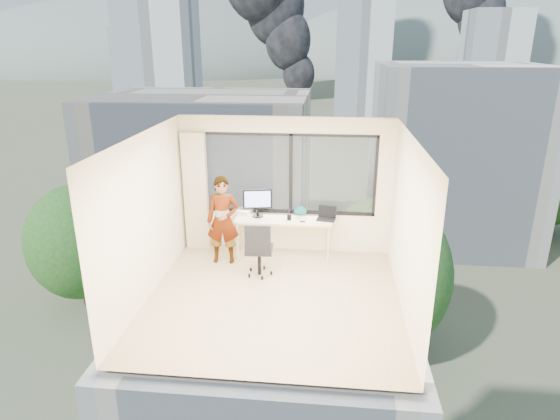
# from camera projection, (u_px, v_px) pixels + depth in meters

# --- Properties ---
(floor) EXTENTS (4.00, 4.00, 0.01)m
(floor) POSITION_uv_depth(u_px,v_px,m) (273.00, 298.00, 7.72)
(floor) COLOR #D1B488
(floor) RESTS_ON ground
(ceiling) EXTENTS (4.00, 4.00, 0.01)m
(ceiling) POSITION_uv_depth(u_px,v_px,m) (273.00, 137.00, 6.85)
(ceiling) COLOR white
(ceiling) RESTS_ON ground
(wall_front) EXTENTS (4.00, 0.01, 2.60)m
(wall_front) POSITION_uv_depth(u_px,v_px,m) (252.00, 286.00, 5.41)
(wall_front) COLOR #F6EABE
(wall_front) RESTS_ON ground
(wall_left) EXTENTS (0.01, 4.00, 2.60)m
(wall_left) POSITION_uv_depth(u_px,v_px,m) (145.00, 218.00, 7.48)
(wall_left) COLOR #F6EABE
(wall_left) RESTS_ON ground
(wall_right) EXTENTS (0.01, 4.00, 2.60)m
(wall_right) POSITION_uv_depth(u_px,v_px,m) (408.00, 228.00, 7.09)
(wall_right) COLOR #F6EABE
(wall_right) RESTS_ON ground
(window_wall) EXTENTS (3.30, 0.16, 1.55)m
(window_wall) POSITION_uv_depth(u_px,v_px,m) (288.00, 174.00, 9.08)
(window_wall) COLOR black
(window_wall) RESTS_ON ground
(curtain) EXTENTS (0.45, 0.14, 2.30)m
(curtain) POSITION_uv_depth(u_px,v_px,m) (196.00, 192.00, 9.27)
(curtain) COLOR beige
(curtain) RESTS_ON floor
(desk) EXTENTS (1.80, 0.60, 0.75)m
(desk) POSITION_uv_depth(u_px,v_px,m) (284.00, 237.00, 9.15)
(desk) COLOR beige
(desk) RESTS_ON floor
(chair) EXTENTS (0.55, 0.55, 1.02)m
(chair) POSITION_uv_depth(u_px,v_px,m) (259.00, 248.00, 8.34)
(chair) COLOR black
(chair) RESTS_ON floor
(person) EXTENTS (0.62, 0.43, 1.62)m
(person) POSITION_uv_depth(u_px,v_px,m) (223.00, 220.00, 8.76)
(person) COLOR #2D2D33
(person) RESTS_ON floor
(monitor) EXTENTS (0.55, 0.21, 0.54)m
(monitor) POSITION_uv_depth(u_px,v_px,m) (258.00, 203.00, 9.04)
(monitor) COLOR black
(monitor) RESTS_ON desk
(game_console) EXTENTS (0.35, 0.32, 0.07)m
(game_console) POSITION_uv_depth(u_px,v_px,m) (244.00, 211.00, 9.31)
(game_console) COLOR white
(game_console) RESTS_ON desk
(laptop) EXTENTS (0.39, 0.41, 0.22)m
(laptop) POSITION_uv_depth(u_px,v_px,m) (326.00, 214.00, 8.92)
(laptop) COLOR black
(laptop) RESTS_ON desk
(cellphone) EXTENTS (0.11, 0.07, 0.01)m
(cellphone) POSITION_uv_depth(u_px,v_px,m) (302.00, 222.00, 8.86)
(cellphone) COLOR black
(cellphone) RESTS_ON desk
(pen_cup) EXTENTS (0.10, 0.10, 0.11)m
(pen_cup) POSITION_uv_depth(u_px,v_px,m) (289.00, 217.00, 8.94)
(pen_cup) COLOR black
(pen_cup) RESTS_ON desk
(handbag) EXTENTS (0.25, 0.14, 0.19)m
(handbag) POSITION_uv_depth(u_px,v_px,m) (300.00, 211.00, 9.16)
(handbag) COLOR #0C4B4A
(handbag) RESTS_ON desk
(exterior_ground) EXTENTS (400.00, 400.00, 0.04)m
(exterior_ground) POSITION_uv_depth(u_px,v_px,m) (328.00, 114.00, 124.94)
(exterior_ground) COLOR #515B3D
(exterior_ground) RESTS_ON ground
(near_bldg_a) EXTENTS (16.00, 12.00, 14.00)m
(near_bldg_a) POSITION_uv_depth(u_px,v_px,m) (207.00, 183.00, 39.07)
(near_bldg_a) COLOR #C2B4A2
(near_bldg_a) RESTS_ON exterior_ground
(near_bldg_b) EXTENTS (14.00, 13.00, 16.00)m
(near_bldg_b) POSITION_uv_depth(u_px,v_px,m) (452.00, 155.00, 44.17)
(near_bldg_b) COLOR white
(near_bldg_b) RESTS_ON exterior_ground
(far_tower_a) EXTENTS (14.00, 14.00, 28.00)m
(far_tower_a) POSITION_uv_depth(u_px,v_px,m) (160.00, 60.00, 100.29)
(far_tower_a) COLOR silver
(far_tower_a) RESTS_ON exterior_ground
(far_tower_b) EXTENTS (13.00, 13.00, 30.00)m
(far_tower_b) POSITION_uv_depth(u_px,v_px,m) (362.00, 53.00, 119.17)
(far_tower_b) COLOR silver
(far_tower_b) RESTS_ON exterior_ground
(far_tower_c) EXTENTS (15.00, 15.00, 26.00)m
(far_tower_c) POSITION_uv_depth(u_px,v_px,m) (492.00, 59.00, 134.95)
(far_tower_c) COLOR silver
(far_tower_c) RESTS_ON exterior_ground
(far_tower_d) EXTENTS (16.00, 14.00, 22.00)m
(far_tower_d) POSITION_uv_depth(u_px,v_px,m) (143.00, 63.00, 155.36)
(far_tower_d) COLOR silver
(far_tower_d) RESTS_ON exterior_ground
(hill_a) EXTENTS (288.00, 216.00, 90.00)m
(hill_a) POSITION_uv_depth(u_px,v_px,m) (152.00, 69.00, 324.41)
(hill_a) COLOR slate
(hill_a) RESTS_ON exterior_ground
(hill_b) EXTENTS (300.00, 220.00, 96.00)m
(hill_b) POSITION_uv_depth(u_px,v_px,m) (491.00, 71.00, 302.71)
(hill_b) COLOR slate
(hill_b) RESTS_ON exterior_ground
(tree_a) EXTENTS (7.00, 7.00, 8.00)m
(tree_a) POSITION_uv_depth(u_px,v_px,m) (81.00, 254.00, 33.25)
(tree_a) COLOR #1C4C19
(tree_a) RESTS_ON exterior_ground
(tree_b) EXTENTS (7.60, 7.60, 9.00)m
(tree_b) POSITION_uv_depth(u_px,v_px,m) (381.00, 291.00, 27.36)
(tree_b) COLOR #1C4C19
(tree_b) RESTS_ON exterior_ground
(tree_c) EXTENTS (8.40, 8.40, 10.00)m
(tree_c) POSITION_uv_depth(u_px,v_px,m) (551.00, 184.00, 46.06)
(tree_c) COLOR #1C4C19
(tree_c) RESTS_ON exterior_ground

